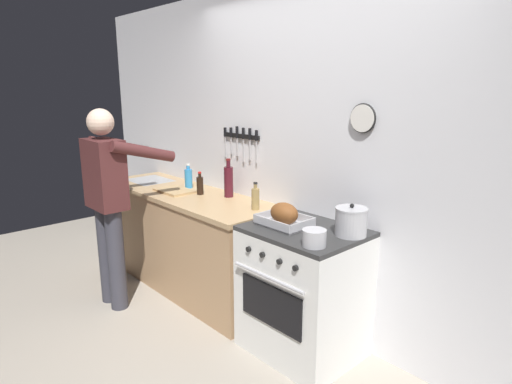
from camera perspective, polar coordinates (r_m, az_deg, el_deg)
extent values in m
cube|color=silver|center=(3.25, 7.87, 4.20)|extent=(6.00, 0.10, 2.60)
cube|color=black|center=(3.73, -1.97, 7.34)|extent=(0.45, 0.02, 0.04)
cube|color=silver|center=(3.89, -4.04, 5.91)|extent=(0.02, 0.00, 0.18)
cube|color=black|center=(3.87, -4.07, 7.84)|extent=(0.02, 0.02, 0.08)
cube|color=silver|center=(3.82, -3.27, 6.11)|extent=(0.02, 0.00, 0.14)
cube|color=black|center=(3.81, -3.30, 7.79)|extent=(0.02, 0.02, 0.08)
cube|color=silver|center=(3.76, -2.48, 5.90)|extent=(0.02, 0.00, 0.15)
cube|color=black|center=(3.75, -2.50, 7.83)|extent=(0.02, 0.02, 0.10)
cube|color=silver|center=(3.70, -1.66, 5.47)|extent=(0.02, 0.00, 0.20)
cube|color=black|center=(3.69, -1.68, 7.69)|extent=(0.02, 0.02, 0.09)
cube|color=silver|center=(3.64, -0.82, 5.53)|extent=(0.02, 0.00, 0.17)
cube|color=black|center=(3.62, -0.83, 7.60)|extent=(0.02, 0.02, 0.09)
cube|color=silver|center=(3.58, 0.05, 5.25)|extent=(0.01, 0.00, 0.19)
cube|color=black|center=(3.57, 0.05, 7.42)|extent=(0.02, 0.02, 0.08)
cylinder|color=white|center=(2.90, 13.81, 9.35)|extent=(0.18, 0.02, 0.18)
torus|color=black|center=(2.90, 13.81, 9.35)|extent=(0.19, 0.02, 0.19)
cube|color=tan|center=(4.11, -8.93, -6.39)|extent=(2.00, 0.62, 0.86)
cube|color=tan|center=(3.98, -9.17, -0.28)|extent=(2.03, 0.65, 0.04)
cube|color=#B2B5B7|center=(4.56, -13.68, 0.85)|extent=(0.44, 0.36, 0.11)
cube|color=white|center=(3.11, 6.20, -12.96)|extent=(0.76, 0.62, 0.87)
cube|color=black|center=(2.90, 1.94, -14.66)|extent=(0.53, 0.01, 0.28)
cube|color=#2D2D2D|center=(2.94, 6.42, -5.09)|extent=(0.76, 0.62, 0.03)
cylinder|color=black|center=(2.90, -0.99, -7.49)|extent=(0.04, 0.02, 0.04)
cylinder|color=black|center=(2.81, 0.83, -8.21)|extent=(0.04, 0.02, 0.04)
cylinder|color=black|center=(2.71, 3.07, -9.08)|extent=(0.04, 0.02, 0.04)
cylinder|color=black|center=(2.62, 5.18, -9.88)|extent=(0.04, 0.02, 0.04)
cylinder|color=silver|center=(2.79, 1.54, -11.05)|extent=(0.61, 0.02, 0.02)
cylinder|color=#383842|center=(3.98, -18.92, -7.66)|extent=(0.14, 0.14, 0.86)
cylinder|color=#383842|center=(3.83, -17.81, -8.44)|extent=(0.14, 0.14, 0.86)
cube|color=#4C2323|center=(3.71, -19.19, 2.23)|extent=(0.38, 0.22, 0.56)
sphere|color=beige|center=(3.65, -19.70, 8.62)|extent=(0.21, 0.21, 0.21)
cylinder|color=#4C2323|center=(3.97, -17.41, 5.70)|extent=(0.09, 0.55, 0.22)
cylinder|color=#4C2323|center=(3.60, -14.51, 5.13)|extent=(0.09, 0.55, 0.22)
cube|color=#B7B7BC|center=(3.00, 3.68, -4.25)|extent=(0.34, 0.25, 0.01)
cube|color=#B7B7BC|center=(2.90, 1.98, -4.14)|extent=(0.34, 0.01, 0.05)
cube|color=#B7B7BC|center=(3.07, 5.31, -3.17)|extent=(0.34, 0.01, 0.05)
cube|color=#B7B7BC|center=(3.10, 1.42, -2.96)|extent=(0.01, 0.25, 0.05)
cube|color=#B7B7BC|center=(2.88, 6.14, -4.37)|extent=(0.01, 0.25, 0.05)
ellipsoid|color=brown|center=(2.97, 3.71, -2.80)|extent=(0.22, 0.16, 0.15)
cylinder|color=#B7B7BC|center=(2.84, 12.33, -3.92)|extent=(0.20, 0.20, 0.17)
cylinder|color=#B2B2B7|center=(2.81, 12.43, -2.16)|extent=(0.21, 0.21, 0.01)
sphere|color=black|center=(2.80, 12.45, -1.77)|extent=(0.03, 0.03, 0.03)
cylinder|color=#B7B7BC|center=(2.62, 7.63, -5.96)|extent=(0.14, 0.14, 0.10)
cube|color=tan|center=(4.00, -10.61, 0.19)|extent=(0.36, 0.24, 0.02)
cylinder|color=#338CCC|center=(4.11, -8.82, 1.73)|extent=(0.07, 0.07, 0.18)
cylinder|color=#338CCC|center=(4.09, -8.88, 3.19)|extent=(0.03, 0.03, 0.04)
cylinder|color=white|center=(4.09, -8.89, 3.55)|extent=(0.04, 0.04, 0.01)
cylinder|color=#47141E|center=(3.73, -3.61, 1.32)|extent=(0.08, 0.08, 0.26)
cylinder|color=#47141E|center=(3.70, -3.64, 3.71)|extent=(0.04, 0.04, 0.06)
cylinder|color=maroon|center=(3.70, -3.65, 4.26)|extent=(0.04, 0.04, 0.01)
cylinder|color=#997F4C|center=(3.35, -0.07, -0.94)|extent=(0.06, 0.06, 0.17)
cylinder|color=#997F4C|center=(3.32, -0.07, 0.75)|extent=(0.03, 0.03, 0.04)
cylinder|color=black|center=(3.32, -0.07, 1.17)|extent=(0.03, 0.03, 0.01)
cylinder|color=black|center=(3.85, -7.34, 0.81)|extent=(0.06, 0.06, 0.16)
cylinder|color=black|center=(3.83, -7.38, 2.19)|extent=(0.03, 0.03, 0.03)
cylinder|color=#B21919|center=(3.83, -7.39, 2.54)|extent=(0.03, 0.03, 0.01)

